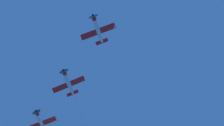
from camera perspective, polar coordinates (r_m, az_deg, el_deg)
airplane_lead at (r=99.20m, az=-2.12°, el=4.95°), size 8.69×8.05×3.14m
airplane_left_wingman at (r=106.49m, az=-6.45°, el=-2.88°), size 8.57×8.11×3.41m
airplane_right_wingman at (r=117.96m, az=-10.43°, el=-8.54°), size 8.69×8.05×3.16m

